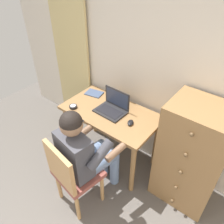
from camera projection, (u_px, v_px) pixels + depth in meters
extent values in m
cube|color=beige|center=(169.00, 71.00, 2.27)|extent=(4.80, 0.05, 2.50)
cube|color=#CCB77A|center=(71.00, 51.00, 2.97)|extent=(0.61, 0.03, 2.29)
cube|color=olive|center=(111.00, 113.00, 2.57)|extent=(1.12, 0.62, 0.03)
cylinder|color=olive|center=(68.00, 130.00, 2.89)|extent=(0.06, 0.06, 0.71)
cylinder|color=olive|center=(133.00, 169.00, 2.40)|extent=(0.06, 0.06, 0.71)
cylinder|color=olive|center=(94.00, 112.00, 3.20)|extent=(0.06, 0.06, 0.71)
cylinder|color=olive|center=(156.00, 143.00, 2.71)|extent=(0.06, 0.06, 0.71)
cube|color=olive|center=(191.00, 156.00, 2.23)|extent=(0.60, 0.47, 1.19)
sphere|color=brown|center=(172.00, 201.00, 2.37)|extent=(0.04, 0.04, 0.04)
sphere|color=brown|center=(176.00, 187.00, 2.22)|extent=(0.04, 0.04, 0.04)
sphere|color=brown|center=(181.00, 172.00, 2.08)|extent=(0.04, 0.04, 0.04)
sphere|color=brown|center=(186.00, 155.00, 1.93)|extent=(0.04, 0.04, 0.04)
sphere|color=brown|center=(192.00, 135.00, 1.79)|extent=(0.04, 0.04, 0.04)
cube|color=brown|center=(78.00, 173.00, 2.26)|extent=(0.48, 0.46, 0.05)
cube|color=tan|center=(60.00, 168.00, 2.02)|extent=(0.42, 0.10, 0.42)
cylinder|color=tan|center=(102.00, 188.00, 2.39)|extent=(0.04, 0.04, 0.42)
cylinder|color=tan|center=(83.00, 169.00, 2.59)|extent=(0.04, 0.04, 0.42)
cylinder|color=tan|center=(78.00, 207.00, 2.22)|extent=(0.04, 0.04, 0.42)
cylinder|color=tan|center=(59.00, 185.00, 2.41)|extent=(0.04, 0.04, 0.42)
cylinder|color=#6B84AD|center=(100.00, 163.00, 2.30)|extent=(0.20, 0.42, 0.14)
cylinder|color=#6B84AD|center=(90.00, 154.00, 2.41)|extent=(0.20, 0.42, 0.14)
cylinder|color=#6B84AD|center=(114.00, 168.00, 2.56)|extent=(0.11, 0.11, 0.49)
cylinder|color=#6B84AD|center=(104.00, 159.00, 2.66)|extent=(0.11, 0.11, 0.49)
cube|color=#3F3F47|center=(75.00, 155.00, 2.09)|extent=(0.39, 0.25, 0.46)
cylinder|color=#3F3F47|center=(100.00, 155.00, 1.98)|extent=(0.13, 0.31, 0.25)
cylinder|color=#3F3F47|center=(72.00, 130.00, 2.24)|extent=(0.13, 0.31, 0.25)
cylinder|color=#846047|center=(117.00, 151.00, 2.15)|extent=(0.11, 0.28, 0.11)
cylinder|color=#846047|center=(88.00, 129.00, 2.41)|extent=(0.11, 0.28, 0.11)
sphere|color=#846047|center=(71.00, 125.00, 1.88)|extent=(0.20, 0.20, 0.20)
sphere|color=black|center=(71.00, 122.00, 1.86)|extent=(0.20, 0.20, 0.20)
cube|color=#232326|center=(110.00, 112.00, 2.54)|extent=(0.35, 0.25, 0.02)
cube|color=black|center=(110.00, 111.00, 2.53)|extent=(0.29, 0.16, 0.00)
cube|color=#232326|center=(117.00, 98.00, 2.55)|extent=(0.34, 0.02, 0.22)
cube|color=#2D3851|center=(117.00, 98.00, 2.54)|extent=(0.31, 0.01, 0.18)
ellipsoid|color=black|center=(130.00, 123.00, 2.38)|extent=(0.09, 0.11, 0.03)
cylinder|color=black|center=(73.00, 107.00, 2.61)|extent=(0.09, 0.09, 0.03)
cylinder|color=silver|center=(73.00, 106.00, 2.60)|extent=(0.06, 0.06, 0.00)
cube|color=#3D4C6B|center=(94.00, 93.00, 2.86)|extent=(0.24, 0.19, 0.01)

